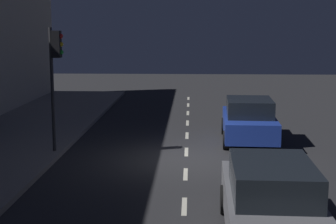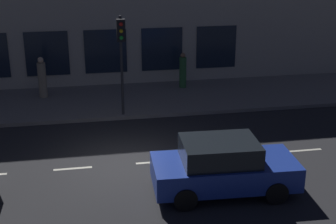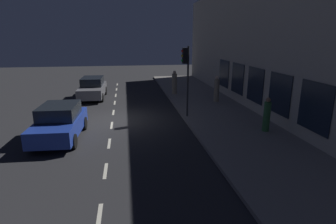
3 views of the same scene
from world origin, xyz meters
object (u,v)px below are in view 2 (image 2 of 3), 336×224
parked_car_1 (223,167)px  pedestrian_1 (183,71)px  pedestrian_0 (42,79)px  traffic_light (121,44)px

parked_car_1 → pedestrian_1: pedestrian_1 is taller
pedestrian_0 → traffic_light: bearing=-80.9°
traffic_light → pedestrian_1: size_ratio=2.38×
traffic_light → pedestrian_1: bearing=-43.1°
traffic_light → pedestrian_1: traffic_light is taller
traffic_light → parked_car_1: bearing=-160.6°
parked_car_1 → pedestrian_0: (9.30, 5.51, 0.21)m
traffic_light → pedestrian_1: 5.01m
traffic_light → pedestrian_0: size_ratio=2.17×
traffic_light → pedestrian_0: bearing=47.9°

